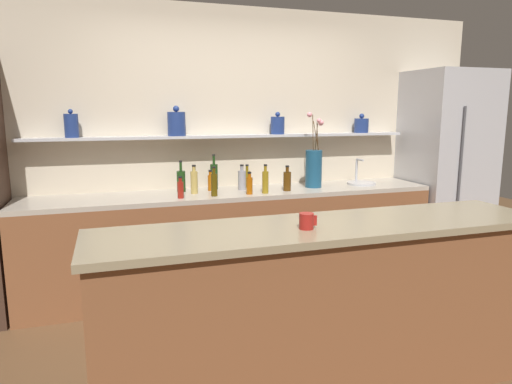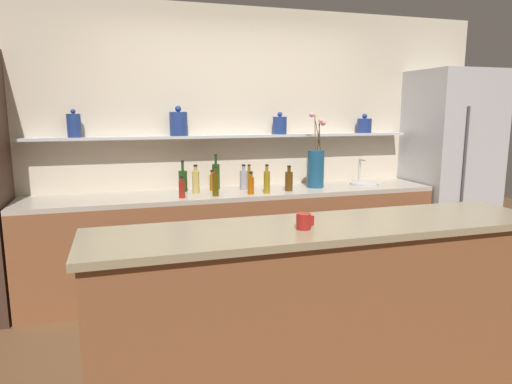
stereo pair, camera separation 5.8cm
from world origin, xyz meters
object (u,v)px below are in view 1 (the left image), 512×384
object	(u,v)px
coffee_mug	(307,221)
bottle_spirit_8	(287,181)
bottle_sauce_2	(181,189)
bottle_spirit_3	(194,182)
bottle_sauce_10	(249,185)
refrigerator	(445,171)
bottle_sauce_0	(210,182)
sink_fixture	(361,182)
bottle_oil_7	(247,178)
bottle_wine_9	(181,181)
bottle_oil_4	(214,184)
bottle_oil_1	(265,181)
bottle_spirit_6	(242,180)
flower_vase	(314,167)
bottle_wine_5	(214,176)

from	to	relation	value
coffee_mug	bottle_spirit_8	bearing A→B (deg)	71.62
bottle_sauce_2	bottle_spirit_3	distance (m)	0.24
bottle_sauce_2	coffee_mug	distance (m)	1.66
bottle_spirit_3	bottle_sauce_10	size ratio (longest dim) A/B	1.29
refrigerator	bottle_sauce_0	xyz separation A→B (m)	(-2.49, 0.15, -0.02)
sink_fixture	bottle_spirit_8	size ratio (longest dim) A/B	1.22
sink_fixture	refrigerator	bearing A→B (deg)	-2.88
sink_fixture	bottle_oil_7	bearing A→B (deg)	171.36
bottle_wine_9	bottle_sauce_10	world-z (taller)	bottle_wine_9
bottle_sauce_10	bottle_oil_4	bearing A→B (deg)	178.70
bottle_oil_1	bottle_spirit_6	bearing A→B (deg)	121.53
bottle_spirit_8	coffee_mug	bearing A→B (deg)	-108.38
bottle_spirit_6	sink_fixture	bearing A→B (deg)	-2.35
refrigerator	bottle_spirit_8	distance (m)	1.82
flower_vase	sink_fixture	xyz separation A→B (m)	(0.53, 0.02, -0.17)
refrigerator	bottle_oil_7	world-z (taller)	refrigerator
bottle_sauce_0	bottle_sauce_2	bearing A→B (deg)	-138.07
bottle_oil_4	bottle_wine_9	distance (m)	0.38
bottle_spirit_6	bottle_spirit_3	bearing A→B (deg)	-172.84
bottle_spirit_6	bottle_sauce_10	xyz separation A→B (m)	(-0.00, -0.24, -0.01)
bottle_spirit_3	bottle_spirit_6	bearing A→B (deg)	7.16
sink_fixture	bottle_oil_4	distance (m)	1.55
sink_fixture	coffee_mug	world-z (taller)	sink_fixture
flower_vase	bottle_oil_1	distance (m)	0.58
refrigerator	bottle_sauce_0	size ratio (longest dim) A/B	10.76
bottle_spirit_6	bottle_oil_7	xyz separation A→B (m)	(0.09, 0.12, -0.01)
bottle_sauce_0	bottle_wine_5	bearing A→B (deg)	53.72
sink_fixture	coffee_mug	xyz separation A→B (m)	(-1.40, -1.78, 0.12)
refrigerator	bottle_spirit_6	world-z (taller)	refrigerator
bottle_oil_4	coffee_mug	world-z (taller)	bottle_oil_4
bottle_wine_5	bottle_spirit_3	bearing A→B (deg)	-141.88
bottle_wine_5	bottle_sauce_10	xyz separation A→B (m)	(0.24, -0.35, -0.04)
refrigerator	bottle_sauce_2	xyz separation A→B (m)	(-2.80, -0.14, -0.02)
bottle_oil_1	bottle_spirit_8	size ratio (longest dim) A/B	1.11
bottle_wine_9	bottle_sauce_10	xyz separation A→B (m)	(0.55, -0.31, -0.02)
bottle_sauce_2	bottle_wine_5	size ratio (longest dim) A/B	0.57
refrigerator	bottle_sauce_0	world-z (taller)	refrigerator
bottle_wine_5	refrigerator	bearing A→B (deg)	-5.01
bottle_spirit_3	bottle_spirit_6	world-z (taller)	bottle_spirit_3
sink_fixture	bottle_sauce_10	bearing A→B (deg)	-171.21
bottle_spirit_6	bottle_oil_4	bearing A→B (deg)	-143.56
bottle_sauce_10	coffee_mug	xyz separation A→B (m)	(-0.17, -1.60, 0.06)
bottle_spirit_3	bottle_sauce_0	bearing A→B (deg)	31.48
bottle_oil_4	coffee_mug	size ratio (longest dim) A/B	2.61
refrigerator	flower_vase	xyz separation A→B (m)	(-1.50, 0.03, 0.10)
bottle_sauce_2	coffee_mug	world-z (taller)	same
bottle_sauce_2	coffee_mug	xyz separation A→B (m)	(0.43, -1.60, 0.07)
bottle_oil_7	coffee_mug	distance (m)	1.98
sink_fixture	bottle_sauce_2	world-z (taller)	sink_fixture
bottle_oil_4	bottle_wine_9	world-z (taller)	bottle_wine_9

